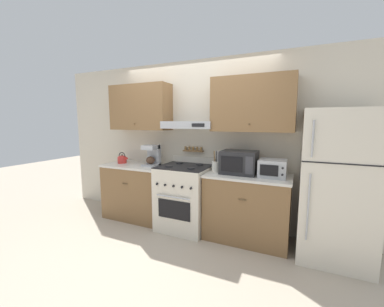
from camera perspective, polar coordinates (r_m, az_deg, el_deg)
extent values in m
plane|color=#B2A38E|center=(3.57, -3.86, -19.12)|extent=(16.00, 16.00, 0.00)
cube|color=beige|center=(3.80, 0.78, 2.67)|extent=(5.20, 0.08, 2.55)
cube|color=brown|center=(4.07, -12.38, 10.83)|extent=(1.05, 0.33, 0.74)
sphere|color=brown|center=(3.93, -13.82, 7.00)|extent=(0.02, 0.02, 0.02)
cube|color=brown|center=(3.32, 14.42, 11.51)|extent=(1.09, 0.33, 0.74)
sphere|color=brown|center=(3.14, 13.68, 6.88)|extent=(0.02, 0.02, 0.02)
cube|color=#ADAFB5|center=(3.58, -0.67, 6.95)|extent=(0.80, 0.37, 0.11)
cube|color=black|center=(3.32, 1.46, 6.89)|extent=(0.19, 0.01, 0.05)
cube|color=brown|center=(3.74, 0.28, 0.62)|extent=(0.34, 0.07, 0.02)
cylinder|color=olive|center=(3.79, -1.59, 1.33)|extent=(0.03, 0.03, 0.06)
cylinder|color=olive|center=(3.77, -0.66, 1.28)|extent=(0.03, 0.03, 0.06)
cylinder|color=olive|center=(3.74, 0.28, 1.23)|extent=(0.03, 0.03, 0.06)
cylinder|color=olive|center=(3.71, 1.24, 1.18)|extent=(0.03, 0.03, 0.06)
cylinder|color=olive|center=(3.68, 2.21, 1.13)|extent=(0.03, 0.03, 0.06)
cube|color=brown|center=(4.13, -12.99, -9.01)|extent=(1.05, 0.61, 0.87)
cube|color=silver|center=(4.02, -13.19, -2.83)|extent=(1.07, 0.63, 0.03)
cylinder|color=brown|center=(3.83, -15.99, -7.08)|extent=(0.10, 0.01, 0.01)
cube|color=brown|center=(3.39, 13.17, -12.77)|extent=(1.09, 0.61, 0.87)
cube|color=silver|center=(3.26, 13.42, -5.30)|extent=(1.12, 0.63, 0.03)
cylinder|color=brown|center=(3.02, 12.08, -10.96)|extent=(0.10, 0.01, 0.01)
cube|color=beige|center=(3.62, -1.76, -10.58)|extent=(0.73, 0.68, 0.95)
cube|color=black|center=(3.36, -4.43, -13.46)|extent=(0.50, 0.01, 0.27)
cylinder|color=#ADAFB5|center=(3.27, -4.67, -10.51)|extent=(0.51, 0.02, 0.02)
cube|color=black|center=(3.50, -1.79, -3.11)|extent=(0.73, 0.68, 0.01)
cylinder|color=#232326|center=(3.44, -5.63, -3.10)|extent=(0.11, 0.11, 0.02)
cylinder|color=#232326|center=(3.28, -0.29, -3.59)|extent=(0.11, 0.11, 0.02)
cylinder|color=#232326|center=(3.72, -3.12, -2.25)|extent=(0.11, 0.11, 0.02)
cylinder|color=#232326|center=(3.57, 1.89, -2.66)|extent=(0.11, 0.11, 0.02)
cylinder|color=black|center=(3.38, -8.50, -7.32)|extent=(0.03, 0.02, 0.03)
cylinder|color=black|center=(3.31, -6.57, -7.60)|extent=(0.03, 0.02, 0.03)
cylinder|color=black|center=(3.24, -4.56, -7.88)|extent=(0.03, 0.02, 0.03)
cylinder|color=black|center=(3.18, -2.46, -8.17)|extent=(0.03, 0.02, 0.03)
cylinder|color=black|center=(3.13, -0.29, -8.45)|extent=(0.03, 0.02, 0.03)
cube|color=beige|center=(3.77, 0.34, -1.50)|extent=(0.73, 0.04, 0.09)
cube|color=beige|center=(3.19, 31.61, -6.76)|extent=(0.77, 0.69, 1.75)
cube|color=black|center=(2.79, 32.92, -2.16)|extent=(0.77, 0.01, 0.01)
cylinder|color=#ADAFB5|center=(2.72, 27.26, 3.21)|extent=(0.02, 0.02, 0.39)
cylinder|color=#ADAFB5|center=(2.86, 26.33, -11.62)|extent=(0.02, 0.02, 0.74)
cylinder|color=red|center=(4.22, -16.57, -1.54)|extent=(0.15, 0.15, 0.10)
ellipsoid|color=red|center=(4.21, -16.60, -0.85)|extent=(0.14, 0.14, 0.06)
sphere|color=black|center=(4.20, -16.62, -0.32)|extent=(0.02, 0.02, 0.02)
cylinder|color=red|center=(4.17, -15.82, -1.40)|extent=(0.10, 0.03, 0.08)
torus|color=black|center=(4.21, -16.61, -0.61)|extent=(0.14, 0.01, 0.14)
cube|color=#ADAFB5|center=(3.86, -9.84, -2.70)|extent=(0.22, 0.26, 0.03)
cube|color=#ADAFB5|center=(3.91, -9.16, -0.30)|extent=(0.22, 0.08, 0.34)
cube|color=#ADAFB5|center=(3.81, -10.02, 1.49)|extent=(0.22, 0.22, 0.07)
ellipsoid|color=#4C3323|center=(3.83, -10.04, -1.60)|extent=(0.14, 0.14, 0.13)
cube|color=#232326|center=(3.28, 11.36, -2.09)|extent=(0.48, 0.36, 0.31)
cube|color=black|center=(3.11, 9.54, -2.56)|extent=(0.29, 0.01, 0.20)
cube|color=#38383D|center=(3.06, 13.69, -2.84)|extent=(0.10, 0.01, 0.22)
cylinder|color=silver|center=(3.36, 5.81, -3.19)|extent=(0.12, 0.12, 0.14)
cylinder|color=olive|center=(3.34, 5.47, -0.70)|extent=(0.01, 0.05, 0.16)
cylinder|color=#28282B|center=(3.34, 5.95, -0.71)|extent=(0.01, 0.04, 0.16)
cylinder|color=#B2B2B7|center=(3.34, 6.27, -0.71)|extent=(0.01, 0.03, 0.16)
cube|color=#ADAFB5|center=(3.20, 18.97, -3.39)|extent=(0.34, 0.31, 0.23)
cube|color=black|center=(3.04, 18.16, -3.91)|extent=(0.22, 0.01, 0.14)
cylinder|color=black|center=(3.02, 21.12, -3.35)|extent=(0.03, 0.01, 0.03)
cylinder|color=black|center=(3.03, 21.05, -4.86)|extent=(0.03, 0.01, 0.03)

